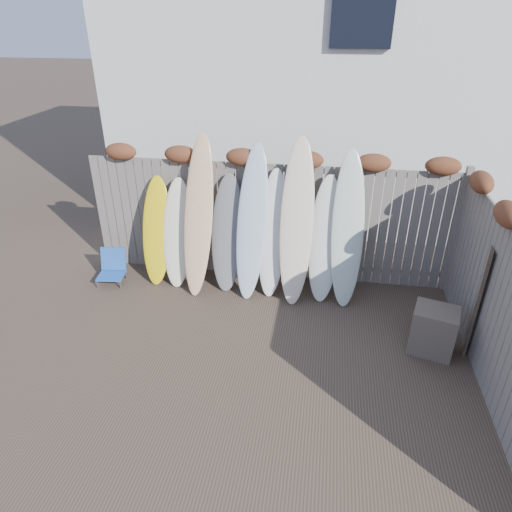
# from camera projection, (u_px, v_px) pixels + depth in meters

# --- Properties ---
(ground) EXTENTS (80.00, 80.00, 0.00)m
(ground) POSITION_uv_depth(u_px,v_px,m) (242.00, 366.00, 5.99)
(ground) COLOR #493A2D
(back_fence) EXTENTS (6.05, 0.28, 2.24)m
(back_fence) POSITION_uv_depth(u_px,v_px,m) (271.00, 212.00, 7.49)
(back_fence) COLOR slate
(back_fence) RESTS_ON ground
(right_fence) EXTENTS (0.28, 4.40, 2.24)m
(right_fence) POSITION_uv_depth(u_px,v_px,m) (500.00, 303.00, 5.25)
(right_fence) COLOR slate
(right_fence) RESTS_ON ground
(house) EXTENTS (8.50, 5.50, 6.33)m
(house) POSITION_uv_depth(u_px,v_px,m) (316.00, 57.00, 10.04)
(house) COLOR silver
(house) RESTS_ON ground
(beach_chair) EXTENTS (0.47, 0.50, 0.57)m
(beach_chair) POSITION_uv_depth(u_px,v_px,m) (112.00, 267.00, 7.75)
(beach_chair) COLOR blue
(beach_chair) RESTS_ON ground
(wooden_crate) EXTENTS (0.67, 0.60, 0.65)m
(wooden_crate) POSITION_uv_depth(u_px,v_px,m) (433.00, 330.00, 6.12)
(wooden_crate) COLOR brown
(wooden_crate) RESTS_ON ground
(lattice_panel) EXTENTS (0.40, 1.00, 1.58)m
(lattice_panel) POSITION_uv_depth(u_px,v_px,m) (481.00, 289.00, 6.17)
(lattice_panel) COLOR brown
(lattice_panel) RESTS_ON ground
(surfboard_0) EXTENTS (0.49, 0.64, 1.77)m
(surfboard_0) POSITION_uv_depth(u_px,v_px,m) (157.00, 231.00, 7.56)
(surfboard_0) COLOR yellow
(surfboard_0) RESTS_ON ground
(surfboard_1) EXTENTS (0.50, 0.64, 1.76)m
(surfboard_1) POSITION_uv_depth(u_px,v_px,m) (177.00, 233.00, 7.50)
(surfboard_1) COLOR #F2ECCD
(surfboard_1) RESTS_ON ground
(surfboard_2) EXTENTS (0.55, 0.91, 2.49)m
(surfboard_2) POSITION_uv_depth(u_px,v_px,m) (198.00, 217.00, 7.19)
(surfboard_2) COLOR #EFA57D
(surfboard_2) RESTS_ON ground
(surfboard_3) EXTENTS (0.52, 0.66, 1.86)m
(surfboard_3) POSITION_uv_depth(u_px,v_px,m) (227.00, 234.00, 7.37)
(surfboard_3) COLOR slate
(surfboard_3) RESTS_ON ground
(surfboard_4) EXTENTS (0.56, 0.87, 2.37)m
(surfboard_4) POSITION_uv_depth(u_px,v_px,m) (252.00, 223.00, 7.12)
(surfboard_4) COLOR silver
(surfboard_4) RESTS_ON ground
(surfboard_5) EXTENTS (0.48, 0.72, 1.98)m
(surfboard_5) POSITION_uv_depth(u_px,v_px,m) (273.00, 234.00, 7.22)
(surfboard_5) COLOR white
(surfboard_5) RESTS_ON ground
(surfboard_6) EXTENTS (0.51, 0.87, 2.49)m
(surfboard_6) POSITION_uv_depth(u_px,v_px,m) (297.00, 223.00, 6.97)
(surfboard_6) COLOR beige
(surfboard_6) RESTS_ON ground
(surfboard_7) EXTENTS (0.52, 0.71, 1.93)m
(surfboard_7) POSITION_uv_depth(u_px,v_px,m) (325.00, 240.00, 7.10)
(surfboard_7) COLOR silver
(surfboard_7) RESTS_ON ground
(surfboard_8) EXTENTS (0.55, 0.85, 2.33)m
(surfboard_8) POSITION_uv_depth(u_px,v_px,m) (348.00, 230.00, 6.94)
(surfboard_8) COLOR beige
(surfboard_8) RESTS_ON ground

